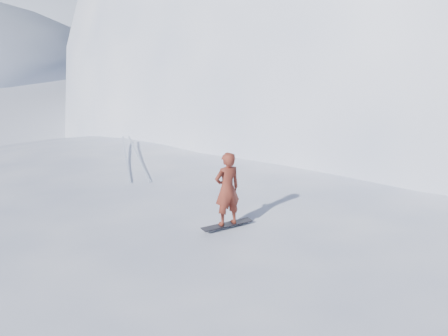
# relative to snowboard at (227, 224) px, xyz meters

# --- Properties ---
(ground) EXTENTS (400.00, 400.00, 0.00)m
(ground) POSITION_rel_snowboard_xyz_m (-1.34, 0.42, -2.41)
(ground) COLOR white
(ground) RESTS_ON ground
(near_ridge) EXTENTS (36.00, 28.00, 4.80)m
(near_ridge) POSITION_rel_snowboard_xyz_m (-0.34, 3.42, -2.41)
(near_ridge) COLOR white
(near_ridge) RESTS_ON ground
(peak_shoulder) EXTENTS (28.00, 24.00, 18.00)m
(peak_shoulder) POSITION_rel_snowboard_xyz_m (8.66, 20.42, -2.41)
(peak_shoulder) COLOR white
(peak_shoulder) RESTS_ON ground
(far_ridge_c) EXTENTS (140.00, 90.00, 36.00)m
(far_ridge_c) POSITION_rel_snowboard_xyz_m (-41.34, 110.42, -2.41)
(far_ridge_c) COLOR white
(far_ridge_c) RESTS_ON ground
(wind_bumps) EXTENTS (16.00, 14.40, 1.00)m
(wind_bumps) POSITION_rel_snowboard_xyz_m (-1.89, 2.54, -2.41)
(wind_bumps) COLOR white
(wind_bumps) RESTS_ON ground
(snowboard) EXTENTS (1.27, 0.77, 0.02)m
(snowboard) POSITION_rel_snowboard_xyz_m (0.00, 0.00, 0.00)
(snowboard) COLOR black
(snowboard) RESTS_ON near_ridge
(snowboarder) EXTENTS (0.76, 0.65, 1.75)m
(snowboarder) POSITION_rel_snowboard_xyz_m (0.00, 0.00, 0.89)
(snowboarder) COLOR maroon
(snowboarder) RESTS_ON snowboard
(board_tracks) EXTENTS (1.56, 5.94, 0.04)m
(board_tracks) POSITION_rel_snowboard_xyz_m (-2.87, 6.28, 0.01)
(board_tracks) COLOR silver
(board_tracks) RESTS_ON ground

